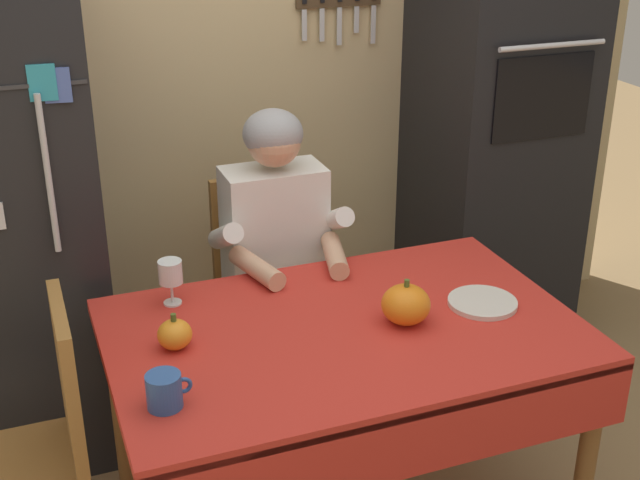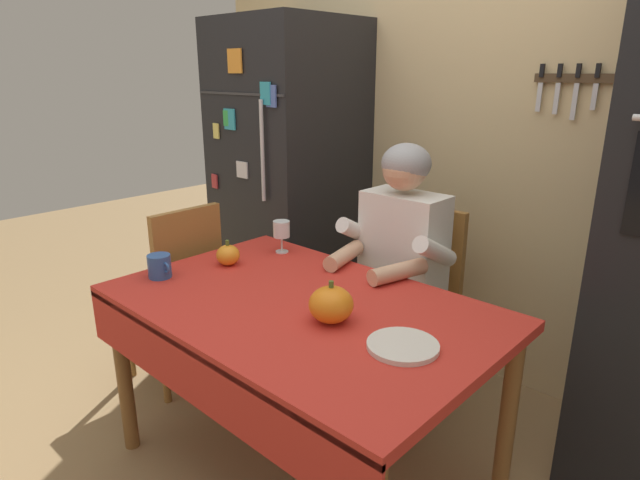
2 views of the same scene
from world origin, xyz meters
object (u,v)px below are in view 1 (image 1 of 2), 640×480
wall_oven (497,116)px  dining_table (347,354)px  chair_behind_person (266,286)px  chair_left_side (40,445)px  coffee_mug (165,391)px  wine_glass (170,274)px  pumpkin_medium (175,334)px  serving_tray (482,302)px  seated_person (281,252)px  pumpkin_large (406,304)px

wall_oven → dining_table: (-1.05, -0.92, -0.39)m
chair_behind_person → chair_left_side: same height
coffee_mug → wine_glass: 0.56m
dining_table → chair_left_side: 0.92m
chair_left_side → dining_table: bearing=-5.1°
dining_table → pumpkin_medium: (-0.50, 0.08, 0.13)m
wall_oven → chair_left_side: size_ratio=2.26×
coffee_mug → serving_tray: (1.04, 0.19, -0.04)m
wine_glass → seated_person: bearing=29.8°
dining_table → seated_person: seated_person is taller
coffee_mug → wine_glass: size_ratio=0.81×
wine_glass → wall_oven: bearing=20.9°
coffee_mug → pumpkin_medium: 0.29m
wall_oven → seated_person: wall_oven is taller
seated_person → pumpkin_medium: bearing=-133.2°
seated_person → coffee_mug: size_ratio=10.42×
chair_left_side → serving_tray: 1.38m
chair_left_side → pumpkin_large: 1.13m
dining_table → pumpkin_medium: 0.52m
serving_tray → wine_glass: bearing=158.7°
wine_glass → pumpkin_large: bearing=-30.2°
chair_behind_person → seated_person: size_ratio=0.75×
pumpkin_large → serving_tray: size_ratio=0.68×
wall_oven → seated_person: size_ratio=1.69×
dining_table → coffee_mug: size_ratio=11.72×
wine_glass → pumpkin_medium: size_ratio=1.35×
dining_table → wine_glass: (-0.45, 0.35, 0.19)m
chair_left_side → wall_oven: bearing=23.4°
chair_left_side → wine_glass: size_ratio=6.29×
wall_oven → pumpkin_large: (-0.87, -0.94, -0.25)m
wall_oven → pumpkin_medium: (-1.55, -0.84, -0.27)m
chair_behind_person → chair_left_side: size_ratio=1.00×
pumpkin_large → serving_tray: pumpkin_large is taller
coffee_mug → serving_tray: 1.06m
seated_person → chair_left_side: (-0.89, -0.52, -0.23)m
pumpkin_large → seated_person: bearing=107.0°
serving_tray → pumpkin_large: bearing=-177.1°
wine_glass → serving_tray: size_ratio=0.68×
wall_oven → serving_tray: size_ratio=9.67×
chair_left_side → serving_tray: bearing=-3.5°
chair_left_side → pumpkin_medium: chair_left_side is taller
wall_oven → wine_glass: 1.62m
chair_left_side → serving_tray: size_ratio=4.28×
chair_behind_person → serving_tray: 0.95m
chair_behind_person → pumpkin_medium: bearing=-124.6°
chair_left_side → pumpkin_medium: bearing=0.4°
seated_person → wine_glass: seated_person is taller
dining_table → chair_left_side: size_ratio=1.51×
pumpkin_large → pumpkin_medium: size_ratio=1.35×
coffee_mug → wine_glass: (0.13, 0.54, 0.06)m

